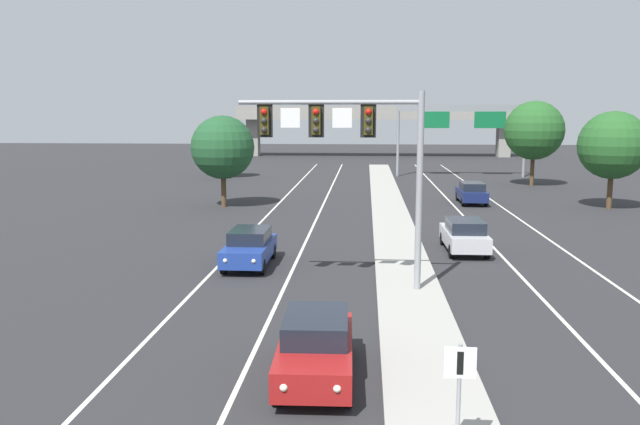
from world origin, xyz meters
The scene contains 17 objects.
median_island centered at (0.00, 18.00, 0.07)m, with size 2.40×110.00×0.15m, color #9E9B93.
lane_stripe_oncoming_center centered at (-4.70, 25.00, 0.00)m, with size 0.14×100.00×0.01m, color silver.
lane_stripe_receding_center centered at (4.70, 25.00, 0.00)m, with size 0.14×100.00×0.01m, color silver.
edge_stripe_left centered at (-8.00, 25.00, 0.00)m, with size 0.14×100.00×0.01m, color silver.
edge_stripe_right centered at (8.00, 25.00, 0.00)m, with size 0.14×100.00×0.01m, color silver.
overhead_signal_mast centered at (-2.03, 14.98, 5.47)m, with size 6.64×0.44×7.20m.
median_sign_post centered at (0.12, 3.34, 1.59)m, with size 0.60×0.10×2.20m.
car_oncoming_red centered at (-2.85, 7.11, 0.82)m, with size 1.91×4.51×1.58m.
car_oncoming_blue centered at (-6.66, 18.84, 0.82)m, with size 1.82×4.47×1.58m.
car_receding_silver centered at (3.09, 22.32, 0.82)m, with size 1.87×4.49×1.58m.
car_receding_navy centered at (6.12, 39.08, 0.82)m, with size 1.86×4.49×1.58m.
highway_sign_gantry centered at (8.20, 59.42, 6.16)m, with size 13.28×0.42×7.50m.
overpass_bridge centered at (0.00, 91.09, 5.78)m, with size 42.40×6.40×7.65m.
tree_far_right_a centered at (15.22, 37.13, 4.40)m, with size 4.65×4.65×6.73m.
tree_far_left_c centered at (-16.15, 56.86, 3.71)m, with size 3.93×3.93×5.68m.
tree_far_right_b centered at (13.52, 51.33, 5.02)m, with size 5.32×5.32×7.69m.
tree_far_left_a centered at (-11.65, 36.20, 4.19)m, with size 4.44×4.44×6.43m.
Camera 1 is at (-1.66, -8.06, 6.56)m, focal length 35.88 mm.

